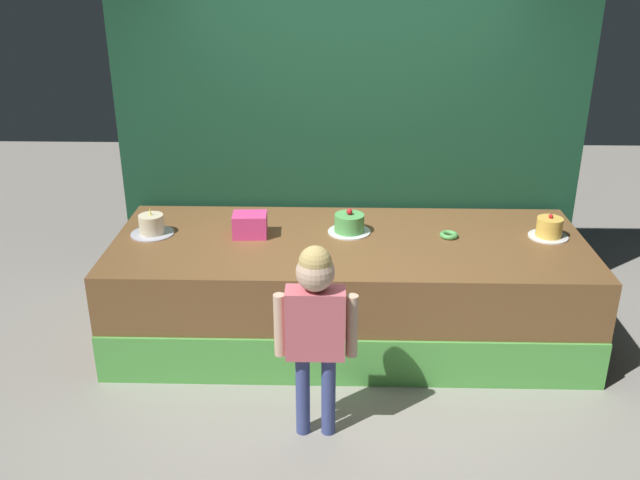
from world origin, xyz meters
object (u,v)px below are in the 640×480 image
(donut, at_px, (449,235))
(cake_left, at_px, (152,226))
(pink_box, at_px, (250,225))
(child_figure, at_px, (315,317))
(cake_center, at_px, (349,224))
(cake_right, at_px, (549,228))

(donut, height_order, cake_left, cake_left)
(pink_box, height_order, donut, pink_box)
(donut, bearing_deg, child_figure, -126.96)
(donut, bearing_deg, cake_center, 174.10)
(child_figure, bearing_deg, donut, 53.04)
(cake_left, bearing_deg, child_figure, -45.03)
(donut, distance_m, cake_left, 2.12)
(donut, relative_size, cake_center, 0.42)
(child_figure, relative_size, donut, 9.28)
(pink_box, distance_m, cake_left, 0.71)
(child_figure, distance_m, cake_center, 1.30)
(donut, bearing_deg, pink_box, -179.73)
(pink_box, height_order, cake_left, cake_left)
(cake_right, bearing_deg, cake_center, 177.88)
(child_figure, bearing_deg, cake_right, 37.27)
(child_figure, distance_m, donut, 1.51)
(pink_box, bearing_deg, child_figure, -67.27)
(cake_left, xyz_separation_m, cake_right, (2.83, 0.02, 0.00))
(pink_box, xyz_separation_m, cake_right, (2.12, 0.03, -0.02))
(cake_left, xyz_separation_m, cake_center, (1.41, 0.07, 0.00))
(cake_center, bearing_deg, pink_box, -173.56)
(cake_left, bearing_deg, cake_right, 0.37)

